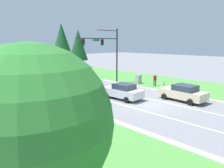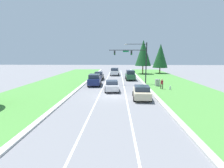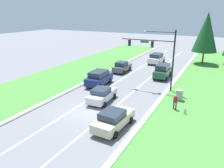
{
  "view_description": "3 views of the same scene",
  "coord_description": "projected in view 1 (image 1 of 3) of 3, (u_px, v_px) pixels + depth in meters",
  "views": [
    {
      "loc": [
        -16.26,
        -11.85,
        5.79
      ],
      "look_at": [
        -1.03,
        4.05,
        1.6
      ],
      "focal_mm": 35.0,
      "sensor_mm": 36.0,
      "label": 1
    },
    {
      "loc": [
        0.71,
        -22.57,
        5.27
      ],
      "look_at": [
        -0.23,
        5.52,
        0.72
      ],
      "focal_mm": 28.0,
      "sensor_mm": 36.0,
      "label": 2
    },
    {
      "loc": [
        11.38,
        -16.62,
        9.8
      ],
      "look_at": [
        -0.27,
        6.0,
        1.29
      ],
      "focal_mm": 35.0,
      "sensor_mm": 36.0,
      "label": 3
    }
  ],
  "objects": [
    {
      "name": "pedestrian",
      "position": [
        155.0,
        80.0,
        29.04
      ],
      "size": [
        0.43,
        0.35,
        1.69
      ],
      "rotation": [
        0.0,
        0.0,
        2.76
      ],
      "color": "#42382D",
      "rests_on": "ground_plane"
    },
    {
      "name": "curb_strip_right",
      "position": [
        180.0,
        95.0,
        24.37
      ],
      "size": [
        0.5,
        90.0,
        0.15
      ],
      "color": "beige",
      "rests_on": "ground_plane"
    },
    {
      "name": "champagne_sedan",
      "position": [
        183.0,
        93.0,
        21.92
      ],
      "size": [
        2.32,
        4.78,
        1.66
      ],
      "rotation": [
        0.0,
        0.0,
        -0.05
      ],
      "color": "beige",
      "rests_on": "ground_plane"
    },
    {
      "name": "silver_sedan",
      "position": [
        122.0,
        91.0,
        22.63
      ],
      "size": [
        2.28,
        4.46,
        1.63
      ],
      "rotation": [
        0.0,
        0.0,
        0.06
      ],
      "color": "silver",
      "rests_on": "ground_plane"
    },
    {
      "name": "forest_suv",
      "position": [
        81.0,
        73.0,
        33.88
      ],
      "size": [
        2.17,
        4.68,
        2.13
      ],
      "rotation": [
        0.0,
        0.0,
        0.02
      ],
      "color": "#235633",
      "rests_on": "ground_plane"
    },
    {
      "name": "white_suv",
      "position": [
        33.0,
        70.0,
        37.8
      ],
      "size": [
        2.46,
        4.7,
        2.01
      ],
      "rotation": [
        0.0,
        0.0,
        -0.05
      ],
      "color": "white",
      "rests_on": "ground_plane"
    },
    {
      "name": "ground_plane",
      "position": [
        150.0,
        105.0,
        20.54
      ],
      "size": [
        160.0,
        160.0,
        0.0
      ],
      "primitive_type": "plane",
      "color": "slate"
    },
    {
      "name": "conifer_far_right_tree",
      "position": [
        62.0,
        41.0,
        45.03
      ],
      "size": [
        4.58,
        4.58,
        9.76
      ],
      "color": "brown",
      "rests_on": "ground_plane"
    },
    {
      "name": "utility_cabinet",
      "position": [
        138.0,
        79.0,
        30.98
      ],
      "size": [
        0.7,
        0.6,
        1.28
      ],
      "color": "#9E9E99",
      "rests_on": "ground_plane"
    },
    {
      "name": "traffic_signal_mast",
      "position": [
        107.0,
        48.0,
        29.64
      ],
      "size": [
        7.03,
        0.41,
        7.7
      ],
      "color": "black",
      "rests_on": "ground_plane"
    },
    {
      "name": "fire_hydrant",
      "position": [
        164.0,
        83.0,
        29.49
      ],
      "size": [
        0.34,
        0.2,
        0.7
      ],
      "color": "#B7B7BC",
      "rests_on": "ground_plane"
    },
    {
      "name": "graphite_sedan",
      "position": [
        37.0,
        80.0,
        29.31
      ],
      "size": [
        2.01,
        4.27,
        1.78
      ],
      "rotation": [
        0.0,
        0.0,
        -0.01
      ],
      "color": "#4C4C51",
      "rests_on": "ground_plane"
    },
    {
      "name": "lane_stripe_inner_right",
      "position": [
        160.0,
        101.0,
        21.76
      ],
      "size": [
        0.14,
        81.0,
        0.01
      ],
      "color": "white",
      "rests_on": "ground_plane"
    },
    {
      "name": "navy_suv",
      "position": [
        70.0,
        87.0,
        23.83
      ],
      "size": [
        2.37,
        4.82,
        2.04
      ],
      "rotation": [
        0.0,
        0.0,
        0.04
      ],
      "color": "navy",
      "rests_on": "ground_plane"
    },
    {
      "name": "grass_verge_right",
      "position": [
        201.0,
        88.0,
        27.94
      ],
      "size": [
        10.0,
        90.0,
        0.08
      ],
      "color": "#4C8E3D",
      "rests_on": "ground_plane"
    },
    {
      "name": "lane_stripe_inner_left",
      "position": [
        137.0,
        109.0,
        19.32
      ],
      "size": [
        0.14,
        81.0,
        0.01
      ],
      "color": "white",
      "rests_on": "ground_plane"
    },
    {
      "name": "curb_strip_left",
      "position": [
        105.0,
        118.0,
        16.69
      ],
      "size": [
        0.5,
        90.0,
        0.15
      ],
      "color": "beige",
      "rests_on": "ground_plane"
    },
    {
      "name": "conifer_near_right_tree",
      "position": [
        78.0,
        45.0,
        50.1
      ],
      "size": [
        4.39,
        4.39,
        8.79
      ],
      "color": "brown",
      "rests_on": "ground_plane"
    },
    {
      "name": "grass_verge_left",
      "position": [
        40.0,
        140.0,
        13.12
      ],
      "size": [
        10.0,
        90.0,
        0.08
      ],
      "color": "#4C8E3D",
      "rests_on": "ground_plane"
    },
    {
      "name": "oak_near_left_tree",
      "position": [
        33.0,
        124.0,
        6.26
      ],
      "size": [
        4.68,
        4.68,
        5.83
      ],
      "color": "brown",
      "rests_on": "ground_plane"
    }
  ]
}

